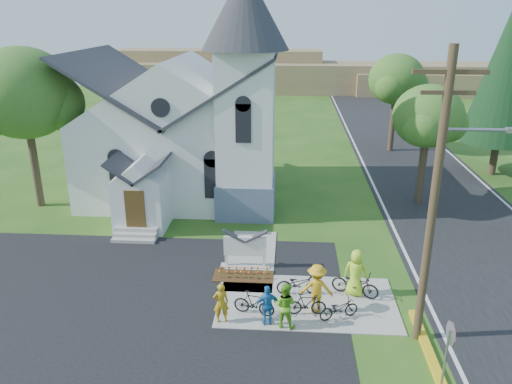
# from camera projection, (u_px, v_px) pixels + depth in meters

# --- Properties ---
(ground) EXTENTS (120.00, 120.00, 0.00)m
(ground) POSITION_uv_depth(u_px,v_px,m) (269.00, 308.00, 19.40)
(ground) COLOR #265117
(ground) RESTS_ON ground
(parking_lot) EXTENTS (20.00, 16.00, 0.02)m
(parking_lot) POSITION_uv_depth(u_px,v_px,m) (72.00, 331.00, 17.97)
(parking_lot) COLOR black
(parking_lot) RESTS_ON ground
(road) EXTENTS (8.00, 90.00, 0.02)m
(road) POSITION_uv_depth(u_px,v_px,m) (430.00, 186.00, 32.82)
(road) COLOR black
(road) RESTS_ON ground
(sidewalk) EXTENTS (7.00, 4.00, 0.05)m
(sidewalk) POSITION_uv_depth(u_px,v_px,m) (307.00, 302.00, 19.76)
(sidewalk) COLOR gray
(sidewalk) RESTS_ON ground
(church) EXTENTS (12.35, 12.00, 13.00)m
(church) POSITION_uv_depth(u_px,v_px,m) (187.00, 112.00, 29.67)
(church) COLOR white
(church) RESTS_ON ground
(church_sign) EXTENTS (2.20, 0.40, 1.70)m
(church_sign) POSITION_uv_depth(u_px,v_px,m) (245.00, 247.00, 22.13)
(church_sign) COLOR gray
(church_sign) RESTS_ON ground
(flower_bed) EXTENTS (2.60, 1.10, 0.07)m
(flower_bed) POSITION_uv_depth(u_px,v_px,m) (243.00, 276.00, 21.62)
(flower_bed) COLOR #3B2510
(flower_bed) RESTS_ON ground
(utility_pole) EXTENTS (3.45, 0.28, 10.00)m
(utility_pole) POSITION_uv_depth(u_px,v_px,m) (437.00, 194.00, 15.80)
(utility_pole) COLOR #403020
(utility_pole) RESTS_ON ground
(stop_sign) EXTENTS (0.11, 0.76, 2.48)m
(stop_sign) POSITION_uv_depth(u_px,v_px,m) (449.00, 343.00, 14.50)
(stop_sign) COLOR gray
(stop_sign) RESTS_ON ground
(tree_lot_corner) EXTENTS (5.60, 5.60, 9.15)m
(tree_lot_corner) POSITION_uv_depth(u_px,v_px,m) (24.00, 93.00, 27.42)
(tree_lot_corner) COLOR #362A1D
(tree_lot_corner) RESTS_ON ground
(tree_road_near) EXTENTS (4.00, 4.00, 7.05)m
(tree_road_near) POSITION_uv_depth(u_px,v_px,m) (428.00, 117.00, 28.33)
(tree_road_near) COLOR #362A1D
(tree_road_near) RESTS_ON ground
(tree_road_mid) EXTENTS (4.40, 4.40, 7.80)m
(tree_road_mid) POSITION_uv_depth(u_px,v_px,m) (396.00, 80.00, 39.36)
(tree_road_mid) COLOR #362A1D
(tree_road_mid) RESTS_ON ground
(conifer) EXTENTS (5.20, 5.20, 12.40)m
(conifer) POSITION_uv_depth(u_px,v_px,m) (509.00, 67.00, 32.80)
(conifer) COLOR #362A1D
(conifer) RESTS_ON ground
(distant_hills) EXTENTS (61.00, 10.00, 5.60)m
(distant_hills) POSITION_uv_depth(u_px,v_px,m) (310.00, 76.00, 71.27)
(distant_hills) COLOR #7F6547
(distant_hills) RESTS_ON ground
(cyclist_0) EXTENTS (0.66, 0.52, 1.58)m
(cyclist_0) POSITION_uv_depth(u_px,v_px,m) (221.00, 303.00, 18.21)
(cyclist_0) COLOR #B88C15
(cyclist_0) RESTS_ON sidewalk
(bike_0) EXTENTS (1.83, 0.78, 0.93)m
(bike_0) POSITION_uv_depth(u_px,v_px,m) (299.00, 284.00, 20.12)
(bike_0) COLOR black
(bike_0) RESTS_ON sidewalk
(cyclist_1) EXTENTS (0.98, 0.85, 1.74)m
(cyclist_1) POSITION_uv_depth(u_px,v_px,m) (285.00, 305.00, 17.92)
(cyclist_1) COLOR #6ABF23
(cyclist_1) RESTS_ON sidewalk
(bike_1) EXTENTS (1.67, 0.81, 0.97)m
(bike_1) POSITION_uv_depth(u_px,v_px,m) (254.00, 303.00, 18.74)
(bike_1) COLOR black
(bike_1) RESTS_ON sidewalk
(cyclist_2) EXTENTS (0.99, 0.61, 1.58)m
(cyclist_2) POSITION_uv_depth(u_px,v_px,m) (268.00, 305.00, 18.06)
(cyclist_2) COLOR #2573BB
(cyclist_2) RESTS_ON sidewalk
(bike_2) EXTENTS (1.66, 1.10, 0.82)m
(bike_2) POSITION_uv_depth(u_px,v_px,m) (339.00, 308.00, 18.53)
(bike_2) COLOR black
(bike_2) RESTS_ON sidewalk
(cyclist_3) EXTENTS (1.27, 0.75, 1.95)m
(cyclist_3) POSITION_uv_depth(u_px,v_px,m) (317.00, 288.00, 18.79)
(cyclist_3) COLOR gold
(cyclist_3) RESTS_ON sidewalk
(bike_3) EXTENTS (1.52, 0.52, 0.90)m
(bike_3) POSITION_uv_depth(u_px,v_px,m) (307.00, 304.00, 18.74)
(bike_3) COLOR black
(bike_3) RESTS_ON sidewalk
(cyclist_4) EXTENTS (1.11, 0.89, 1.97)m
(cyclist_4) POSITION_uv_depth(u_px,v_px,m) (356.00, 273.00, 19.92)
(cyclist_4) COLOR #B4E82B
(cyclist_4) RESTS_ON sidewalk
(bike_4) EXTENTS (2.04, 1.36, 1.01)m
(bike_4) POSITION_uv_depth(u_px,v_px,m) (355.00, 284.00, 20.01)
(bike_4) COLOR black
(bike_4) RESTS_ON sidewalk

